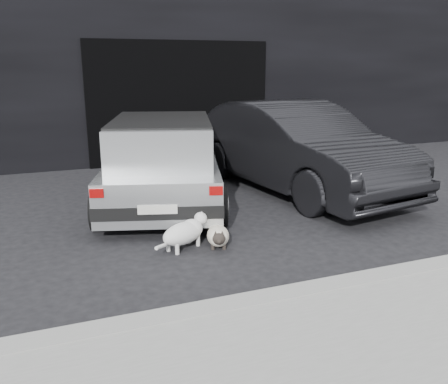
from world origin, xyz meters
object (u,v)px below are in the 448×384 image
object	(u,v)px
silver_hatchback	(163,157)
second_car	(294,147)
cat_siamese	(218,236)
cat_white	(186,232)

from	to	relation	value
silver_hatchback	second_car	world-z (taller)	second_car
silver_hatchback	cat_siamese	xyz separation A→B (m)	(0.15, -2.02, -0.60)
silver_hatchback	cat_white	size ratio (longest dim) A/B	5.03
silver_hatchback	cat_white	bearing A→B (deg)	-80.02
silver_hatchback	cat_siamese	distance (m)	2.11
cat_white	silver_hatchback	bearing A→B (deg)	144.81
second_car	cat_siamese	distance (m)	3.00
cat_siamese	cat_white	bearing A→B (deg)	3.51
second_car	cat_white	bearing A→B (deg)	-151.61
second_car	cat_siamese	size ratio (longest dim) A/B	5.90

